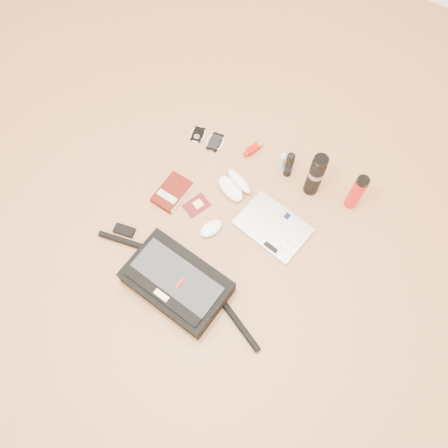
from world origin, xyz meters
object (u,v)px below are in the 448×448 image
object	(u,v)px
laptop	(273,227)
thermos_black	(316,175)
messenger_bag	(176,282)
thermos_red	(357,192)
book	(172,193)

from	to	relation	value
laptop	thermos_black	world-z (taller)	thermos_black
messenger_bag	thermos_red	distance (m)	0.91
laptop	book	bearing A→B (deg)	-160.02
messenger_bag	book	distance (m)	0.46
laptop	thermos_black	xyz separation A→B (m)	(0.05, 0.28, 0.13)
thermos_black	book	bearing A→B (deg)	-145.67
book	thermos_red	world-z (taller)	thermos_red
messenger_bag	book	world-z (taller)	messenger_bag
messenger_bag	thermos_red	size ratio (longest dim) A/B	3.94
thermos_black	laptop	bearing A→B (deg)	-100.98
messenger_bag	laptop	distance (m)	0.52
book	thermos_red	distance (m)	0.86
book	thermos_black	world-z (taller)	thermos_black
book	messenger_bag	bearing A→B (deg)	-50.47
messenger_bag	laptop	world-z (taller)	messenger_bag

